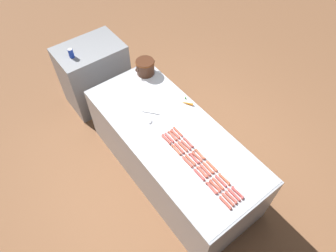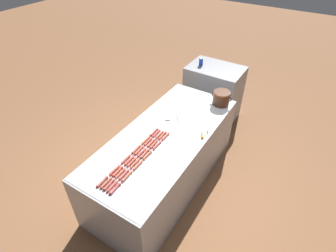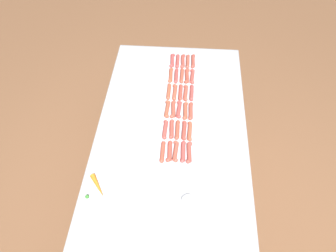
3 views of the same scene
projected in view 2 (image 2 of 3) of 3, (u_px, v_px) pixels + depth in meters
ground_plane at (165, 179)px, 3.74m from camera, size 20.00×20.00×0.00m
griddle_counter at (165, 158)px, 3.48m from camera, size 0.98×2.32×0.84m
back_cabinet at (213, 93)px, 4.63m from camera, size 0.90×0.63×0.97m
hot_dog_0 at (102, 182)px, 2.62m from camera, size 0.03×0.16×0.03m
hot_dog_1 at (115, 170)px, 2.74m from camera, size 0.03×0.16×0.03m
hot_dog_2 at (126, 159)px, 2.86m from camera, size 0.03×0.16×0.03m
hot_dog_3 at (136, 149)px, 2.99m from camera, size 0.03×0.16×0.03m
hot_dog_4 at (146, 140)px, 3.11m from camera, size 0.03×0.16×0.03m
hot_dog_5 at (154, 132)px, 3.22m from camera, size 0.04×0.16×0.03m
hot_dog_6 at (106, 183)px, 2.61m from camera, size 0.03×0.16×0.03m
hot_dog_7 at (118, 171)px, 2.73m from camera, size 0.04×0.16×0.03m
hot_dog_8 at (129, 160)px, 2.85m from camera, size 0.03×0.16×0.03m
hot_dog_9 at (139, 150)px, 2.97m from camera, size 0.03×0.16×0.03m
hot_dog_10 at (148, 141)px, 3.09m from camera, size 0.03×0.16×0.03m
hot_dog_11 at (156, 133)px, 3.21m from camera, size 0.03×0.16×0.03m
hot_dog_12 at (109, 185)px, 2.59m from camera, size 0.03×0.16×0.03m
hot_dog_13 at (120, 173)px, 2.71m from camera, size 0.03×0.16×0.03m
hot_dog_14 at (132, 162)px, 2.83m from camera, size 0.03×0.16×0.03m
hot_dog_15 at (142, 152)px, 2.95m from camera, size 0.04×0.16×0.03m
hot_dog_16 at (151, 143)px, 3.07m from camera, size 0.03×0.16×0.03m
hot_dog_17 at (160, 135)px, 3.19m from camera, size 0.04×0.16×0.03m
hot_dog_18 at (112, 187)px, 2.57m from camera, size 0.03×0.16×0.03m
hot_dog_19 at (124, 175)px, 2.69m from camera, size 0.03×0.16×0.03m
hot_dog_20 at (135, 163)px, 2.81m from camera, size 0.03×0.16×0.03m
hot_dog_21 at (144, 154)px, 2.93m from camera, size 0.04×0.16×0.03m
hot_dog_22 at (154, 144)px, 3.05m from camera, size 0.04×0.16×0.03m
hot_dog_23 at (162, 136)px, 3.17m from camera, size 0.03×0.16×0.03m
hot_dog_24 at (115, 189)px, 2.55m from camera, size 0.04×0.16×0.03m
hot_dog_25 at (127, 176)px, 2.67m from camera, size 0.03×0.16×0.03m
hot_dog_26 at (138, 165)px, 2.79m from camera, size 0.03×0.16×0.03m
hot_dog_27 at (148, 155)px, 2.91m from camera, size 0.03×0.16×0.03m
hot_dog_28 at (157, 145)px, 3.04m from camera, size 0.03×0.16×0.03m
hot_dog_29 at (166, 136)px, 3.16m from camera, size 0.03×0.16×0.03m
bean_pot at (221, 97)px, 3.67m from camera, size 0.30×0.24×0.20m
serving_spoon at (171, 119)px, 3.45m from camera, size 0.20×0.23×0.02m
carrot at (202, 133)px, 3.20m from camera, size 0.12×0.16×0.03m
soda_can at (201, 62)px, 4.35m from camera, size 0.07×0.07×0.12m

